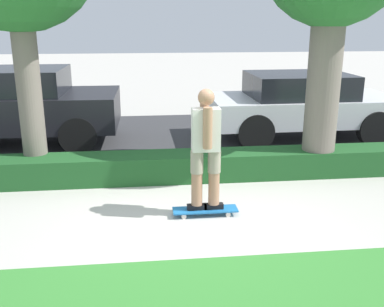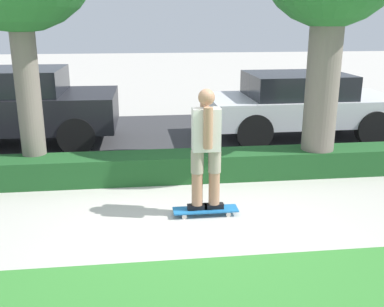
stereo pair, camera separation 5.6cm
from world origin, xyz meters
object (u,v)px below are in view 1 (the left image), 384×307
parked_car_front (21,105)px  parked_car_middle (302,104)px  skateboard (205,210)px  skater_person (206,147)px

parked_car_front → parked_car_middle: 5.94m
skateboard → skater_person: size_ratio=0.54×
skater_person → parked_car_middle: skater_person is taller
skateboard → skater_person: bearing=135.0°
parked_car_front → parked_car_middle: parked_car_front is taller
skater_person → parked_car_front: (-3.28, 4.01, -0.11)m
skateboard → skater_person: 0.88m
skateboard → parked_car_middle: 4.72m
skater_person → parked_car_middle: bearing=55.3°
parked_car_front → parked_car_middle: bearing=-0.7°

